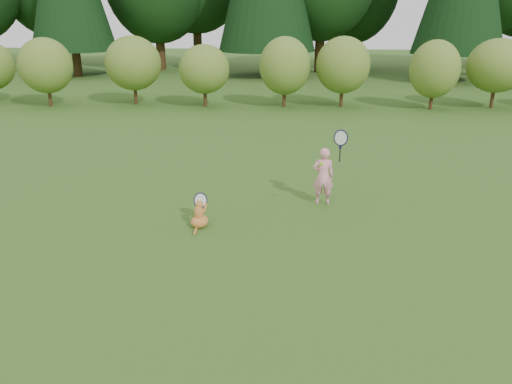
# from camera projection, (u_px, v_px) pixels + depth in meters

# --- Properties ---
(ground) EXTENTS (100.00, 100.00, 0.00)m
(ground) POSITION_uv_depth(u_px,v_px,m) (239.00, 250.00, 7.87)
(ground) COLOR #205016
(ground) RESTS_ON ground
(shrub_row) EXTENTS (28.00, 3.00, 2.80)m
(shrub_row) POSITION_uv_depth(u_px,v_px,m) (276.00, 72.00, 19.61)
(shrub_row) COLOR #466C21
(shrub_row) RESTS_ON ground
(child) EXTENTS (0.63, 0.32, 1.69)m
(child) POSITION_uv_depth(u_px,v_px,m) (324.00, 175.00, 9.62)
(child) COLOR pink
(child) RESTS_ON ground
(cat) EXTENTS (0.48, 0.72, 0.67)m
(cat) POSITION_uv_depth(u_px,v_px,m) (199.00, 213.00, 8.68)
(cat) COLOR #B35A22
(cat) RESTS_ON ground
(tennis_ball) EXTENTS (0.07, 0.07, 0.07)m
(tennis_ball) POSITION_uv_depth(u_px,v_px,m) (321.00, 164.00, 8.92)
(tennis_ball) COLOR #96C617
(tennis_ball) RESTS_ON ground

